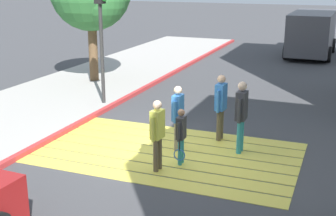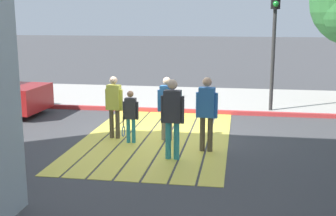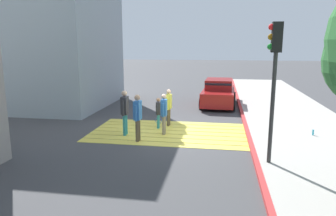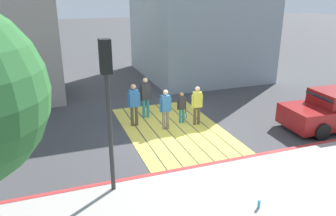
{
  "view_description": "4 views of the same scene",
  "coord_description": "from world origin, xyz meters",
  "px_view_note": "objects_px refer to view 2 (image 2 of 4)",
  "views": [
    {
      "loc": [
        3.96,
        -10.08,
        4.33
      ],
      "look_at": [
        -0.09,
        0.2,
        1.11
      ],
      "focal_mm": 49.47,
      "sensor_mm": 36.0,
      "label": 1
    },
    {
      "loc": [
        11.17,
        2.13,
        3.19
      ],
      "look_at": [
        0.16,
        0.34,
        0.87
      ],
      "focal_mm": 47.45,
      "sensor_mm": 36.0,
      "label": 2
    },
    {
      "loc": [
        -2.07,
        12.66,
        3.65
      ],
      "look_at": [
        -0.09,
        0.69,
        1.18
      ],
      "focal_mm": 33.98,
      "sensor_mm": 36.0,
      "label": 3
    },
    {
      "loc": [
        -11.61,
        4.49,
        5.32
      ],
      "look_at": [
        0.25,
        0.16,
        0.86
      ],
      "focal_mm": 35.55,
      "sensor_mm": 36.0,
      "label": 4
    }
  ],
  "objects_px": {
    "traffic_light_corner": "(275,21)",
    "pedestrian_child_with_racket": "(130,114)",
    "water_bottle": "(181,93)",
    "pedestrian_adult_side": "(207,109)",
    "pedestrian_adult_lead": "(167,104)",
    "pedestrian_adult_trailing": "(172,113)",
    "pedestrian_teen_behind": "(114,103)"
  },
  "relations": [
    {
      "from": "pedestrian_adult_lead",
      "to": "pedestrian_adult_trailing",
      "type": "bearing_deg",
      "value": 13.94
    },
    {
      "from": "water_bottle",
      "to": "pedestrian_teen_behind",
      "type": "distance_m",
      "value": 6.02
    },
    {
      "from": "pedestrian_child_with_racket",
      "to": "traffic_light_corner",
      "type": "bearing_deg",
      "value": 137.74
    },
    {
      "from": "traffic_light_corner",
      "to": "pedestrian_adult_trailing",
      "type": "distance_m",
      "value": 6.13
    },
    {
      "from": "pedestrian_adult_lead",
      "to": "pedestrian_teen_behind",
      "type": "bearing_deg",
      "value": -88.67
    },
    {
      "from": "traffic_light_corner",
      "to": "pedestrian_child_with_racket",
      "type": "height_order",
      "value": "traffic_light_corner"
    },
    {
      "from": "traffic_light_corner",
      "to": "pedestrian_adult_trailing",
      "type": "xyz_separation_m",
      "value": [
        5.24,
        -2.5,
        -1.97
      ]
    },
    {
      "from": "water_bottle",
      "to": "pedestrian_child_with_racket",
      "type": "bearing_deg",
      "value": -4.2
    },
    {
      "from": "traffic_light_corner",
      "to": "pedestrian_adult_lead",
      "type": "relative_size",
      "value": 2.55
    },
    {
      "from": "pedestrian_adult_trailing",
      "to": "water_bottle",
      "type": "bearing_deg",
      "value": -173.92
    },
    {
      "from": "pedestrian_adult_lead",
      "to": "pedestrian_adult_trailing",
      "type": "relative_size",
      "value": 0.91
    },
    {
      "from": "pedestrian_adult_trailing",
      "to": "pedestrian_adult_side",
      "type": "distance_m",
      "value": 1.0
    },
    {
      "from": "pedestrian_adult_trailing",
      "to": "pedestrian_adult_side",
      "type": "relative_size",
      "value": 1.02
    },
    {
      "from": "pedestrian_adult_side",
      "to": "pedestrian_adult_lead",
      "type": "bearing_deg",
      "value": -126.69
    },
    {
      "from": "water_bottle",
      "to": "pedestrian_adult_lead",
      "type": "relative_size",
      "value": 0.13
    },
    {
      "from": "pedestrian_adult_trailing",
      "to": "pedestrian_teen_behind",
      "type": "xyz_separation_m",
      "value": [
        -1.49,
        -1.77,
        -0.1
      ]
    },
    {
      "from": "water_bottle",
      "to": "traffic_light_corner",
      "type": "bearing_deg",
      "value": 56.78
    },
    {
      "from": "water_bottle",
      "to": "pedestrian_adult_side",
      "type": "xyz_separation_m",
      "value": [
        6.67,
        1.49,
        0.81
      ]
    },
    {
      "from": "pedestrian_adult_lead",
      "to": "pedestrian_adult_trailing",
      "type": "distance_m",
      "value": 1.57
    },
    {
      "from": "water_bottle",
      "to": "pedestrian_adult_lead",
      "type": "xyz_separation_m",
      "value": [
        5.86,
        0.41,
        0.74
      ]
    },
    {
      "from": "traffic_light_corner",
      "to": "pedestrian_child_with_racket",
      "type": "xyz_separation_m",
      "value": [
        4.12,
        -3.74,
        -2.27
      ]
    },
    {
      "from": "water_bottle",
      "to": "pedestrian_adult_trailing",
      "type": "relative_size",
      "value": 0.12
    },
    {
      "from": "pedestrian_teen_behind",
      "to": "pedestrian_child_with_racket",
      "type": "bearing_deg",
      "value": 54.83
    },
    {
      "from": "pedestrian_adult_lead",
      "to": "pedestrian_child_with_racket",
      "type": "distance_m",
      "value": 0.98
    },
    {
      "from": "traffic_light_corner",
      "to": "pedestrian_teen_behind",
      "type": "relative_size",
      "value": 2.56
    },
    {
      "from": "water_bottle",
      "to": "pedestrian_child_with_racket",
      "type": "height_order",
      "value": "pedestrian_child_with_racket"
    },
    {
      "from": "pedestrian_adult_trailing",
      "to": "pedestrian_adult_lead",
      "type": "bearing_deg",
      "value": -166.06
    },
    {
      "from": "pedestrian_adult_lead",
      "to": "pedestrian_adult_side",
      "type": "relative_size",
      "value": 0.93
    },
    {
      "from": "pedestrian_adult_trailing",
      "to": "pedestrian_teen_behind",
      "type": "bearing_deg",
      "value": -130.06
    },
    {
      "from": "traffic_light_corner",
      "to": "pedestrian_adult_lead",
      "type": "distance_m",
      "value": 5.13
    },
    {
      "from": "pedestrian_adult_lead",
      "to": "pedestrian_child_with_racket",
      "type": "xyz_separation_m",
      "value": [
        0.4,
        -0.87,
        -0.2
      ]
    },
    {
      "from": "water_bottle",
      "to": "pedestrian_adult_lead",
      "type": "distance_m",
      "value": 5.92
    }
  ]
}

